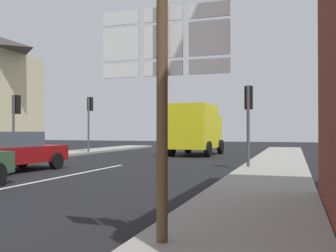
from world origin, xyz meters
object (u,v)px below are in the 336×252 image
Objects in this scene: route_sign_post at (163,90)px; traffic_light_near_right at (249,108)px; sedan_far at (12,151)px; traffic_light_far_left at (90,112)px; delivery_truck at (196,128)px; traffic_light_near_left at (16,112)px.

traffic_light_near_right reaches higher than route_sign_post.
traffic_light_far_left is at bearing 104.76° from sedan_far.
traffic_light_far_left is 1.14× the size of traffic_light_near_right.
traffic_light_near_left is at bearing -131.82° from delivery_truck.
route_sign_post is 0.87× the size of traffic_light_far_left.
traffic_light_near_left is at bearing -90.00° from traffic_light_far_left.
traffic_light_near_right is (-0.12, 10.67, 0.39)m from route_sign_post.
route_sign_post is at bearing -44.40° from traffic_light_near_left.
delivery_truck is 1.58× the size of traffic_light_near_left.
sedan_far is at bearing -157.32° from traffic_light_near_right.
traffic_light_far_left is (-11.13, 17.98, 0.73)m from route_sign_post.
route_sign_post is at bearing -58.25° from traffic_light_far_left.
traffic_light_far_left is 13.22m from traffic_light_near_right.
sedan_far is at bearing -75.24° from traffic_light_far_left.
sedan_far is at bearing 138.86° from route_sign_post.
traffic_light_far_left reaches higher than delivery_truck.
route_sign_post is (4.16, -18.69, 0.35)m from delivery_truck.
traffic_light_far_left is (-6.97, -0.70, 1.08)m from delivery_truck.
sedan_far is at bearing -52.20° from traffic_light_near_left.
delivery_truck is at bearing 48.18° from traffic_light_near_left.
delivery_truck reaches higher than sedan_far.
route_sign_post is 1.00× the size of traffic_light_near_left.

